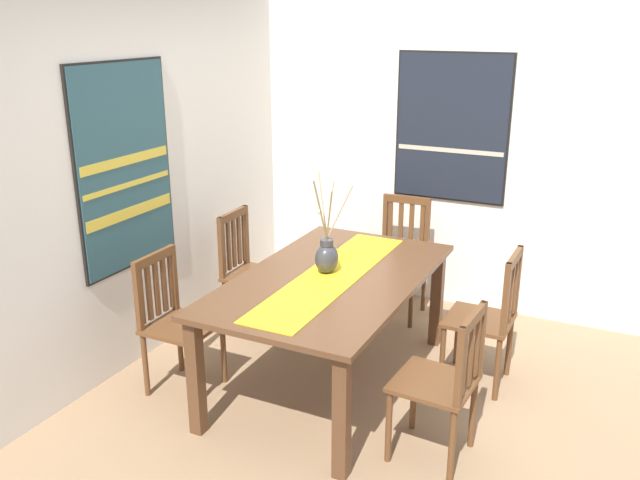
{
  "coord_description": "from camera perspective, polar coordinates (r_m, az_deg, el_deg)",
  "views": [
    {
      "loc": [
        -3.48,
        -1.27,
        2.35
      ],
      "look_at": [
        0.1,
        0.49,
        1.01
      ],
      "focal_mm": 37.57,
      "sensor_mm": 36.0,
      "label": 1
    }
  ],
  "objects": [
    {
      "name": "ground_plane",
      "position": [
        4.4,
        5.25,
        -14.11
      ],
      "size": [
        6.4,
        6.4,
        0.03
      ],
      "primitive_type": "cube",
      "color": "#8E7051"
    },
    {
      "name": "wall_back",
      "position": [
        4.79,
        -15.6,
        5.77
      ],
      "size": [
        6.4,
        0.12,
        2.7
      ],
      "primitive_type": "cube",
      "color": "silver",
      "rests_on": "ground_plane"
    },
    {
      "name": "wall_side",
      "position": [
        5.58,
        12.6,
        7.76
      ],
      "size": [
        0.12,
        6.4,
        2.7
      ],
      "primitive_type": "cube",
      "color": "silver",
      "rests_on": "ground_plane"
    },
    {
      "name": "dining_table",
      "position": [
        4.33,
        0.96,
        -4.31
      ],
      "size": [
        1.87,
        1.09,
        0.77
      ],
      "color": "#51331E",
      "rests_on": "ground_plane"
    },
    {
      "name": "table_runner",
      "position": [
        4.29,
        0.97,
        -3.07
      ],
      "size": [
        1.72,
        0.36,
        0.01
      ],
      "primitive_type": "cube",
      "color": "gold",
      "rests_on": "dining_table"
    },
    {
      "name": "centerpiece_vase",
      "position": [
        4.3,
        0.57,
        -1.35
      ],
      "size": [
        0.29,
        0.25,
        0.65
      ],
      "color": "#333338",
      "rests_on": "dining_table"
    },
    {
      "name": "chair_0",
      "position": [
        5.2,
        -6.07,
        -2.45
      ],
      "size": [
        0.43,
        0.43,
        0.94
      ],
      "color": "brown",
      "rests_on": "ground_plane"
    },
    {
      "name": "chair_1",
      "position": [
        3.76,
        10.47,
        -11.77
      ],
      "size": [
        0.45,
        0.45,
        0.91
      ],
      "color": "brown",
      "rests_on": "ground_plane"
    },
    {
      "name": "chair_2",
      "position": [
        5.49,
        6.84,
        -1.32
      ],
      "size": [
        0.43,
        0.43,
        0.97
      ],
      "color": "brown",
      "rests_on": "ground_plane"
    },
    {
      "name": "chair_3",
      "position": [
        4.54,
        14.1,
        -6.37
      ],
      "size": [
        0.42,
        0.42,
        0.94
      ],
      "color": "brown",
      "rests_on": "ground_plane"
    },
    {
      "name": "chair_4",
      "position": [
        4.46,
        -12.28,
        -6.61
      ],
      "size": [
        0.42,
        0.42,
        0.92
      ],
      "color": "brown",
      "rests_on": "ground_plane"
    },
    {
      "name": "painting_on_back_wall",
      "position": [
        4.62,
        -16.33,
        5.95
      ],
      "size": [
        0.88,
        0.05,
        1.37
      ],
      "color": "black"
    },
    {
      "name": "painting_on_side_wall",
      "position": [
        5.53,
        11.15,
        9.35
      ],
      "size": [
        0.05,
        0.92,
        1.19
      ],
      "color": "black"
    }
  ]
}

